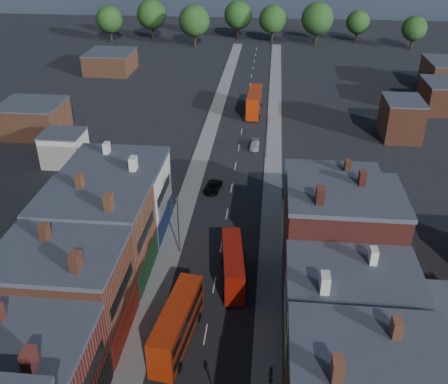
% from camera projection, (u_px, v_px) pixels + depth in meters
% --- Properties ---
extents(pavement_west, '(3.00, 200.00, 0.12)m').
position_uv_depth(pavement_west, '(193.00, 180.00, 81.98)').
color(pavement_west, gray).
rests_on(pavement_west, ground).
extents(pavement_east, '(3.00, 200.00, 0.12)m').
position_uv_depth(pavement_east, '(272.00, 184.00, 80.86)').
color(pavement_east, gray).
rests_on(pavement_east, ground).
extents(lamp_post_2, '(0.25, 0.70, 8.12)m').
position_uv_depth(lamp_post_2, '(178.00, 222.00, 62.22)').
color(lamp_post_2, slate).
rests_on(lamp_post_2, ground).
extents(lamp_post_3, '(0.25, 0.70, 8.12)m').
position_uv_depth(lamp_post_3, '(267.00, 133.00, 87.42)').
color(lamp_post_3, slate).
rests_on(lamp_post_3, ground).
extents(bus_0, '(3.83, 10.98, 4.64)m').
position_uv_depth(bus_0, '(177.00, 324.00, 49.68)').
color(bus_0, red).
rests_on(bus_0, ground).
extents(bus_1, '(3.51, 10.10, 4.27)m').
position_uv_depth(bus_1, '(233.00, 265.00, 58.44)').
color(bus_1, '#A81609').
rests_on(bus_1, ground).
extents(bus_2, '(3.24, 11.74, 5.03)m').
position_uv_depth(bus_2, '(254.00, 102.00, 108.31)').
color(bus_2, '#A52507').
rests_on(bus_2, ground).
extents(car_2, '(2.76, 4.90, 1.29)m').
position_uv_depth(car_2, '(213.00, 187.00, 78.66)').
color(car_2, black).
rests_on(car_2, ground).
extents(car_3, '(1.81, 4.29, 1.24)m').
position_uv_depth(car_3, '(255.00, 145.00, 93.13)').
color(car_3, silver).
rests_on(car_3, ground).
extents(ped_3, '(0.65, 1.19, 1.94)m').
position_uv_depth(ped_3, '(271.00, 374.00, 46.05)').
color(ped_3, '#5E5850').
rests_on(ped_3, pavement_east).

